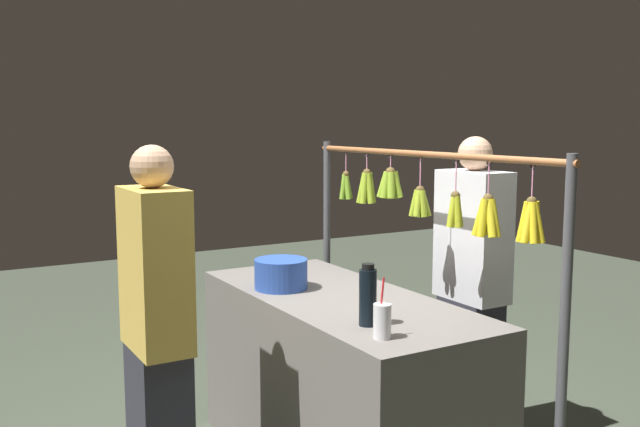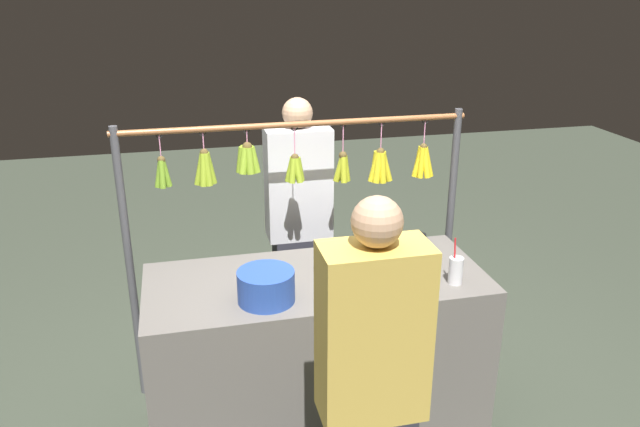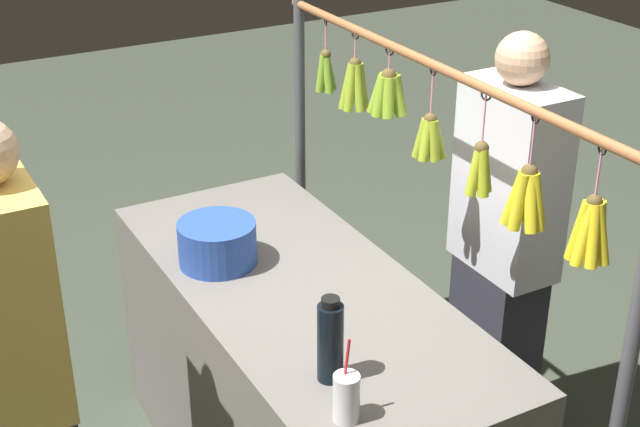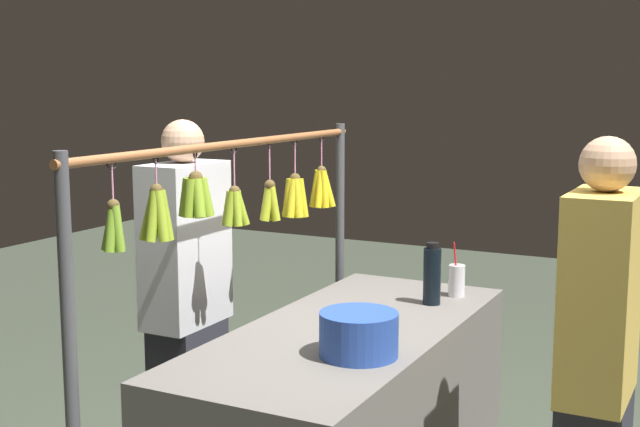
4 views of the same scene
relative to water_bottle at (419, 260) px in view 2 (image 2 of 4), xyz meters
name	(u,v)px [view 2 (image 2 of 4)]	position (x,y,z in m)	size (l,w,h in m)	color
ground_plane	(317,421)	(0.48, -0.16, -1.01)	(12.00, 12.00, 0.00)	#3A4235
market_counter	(317,353)	(0.48, -0.16, -0.57)	(1.72, 0.73, 0.89)	#66605B
display_rack	(302,193)	(0.45, -0.65, 0.16)	(1.94, 0.14, 1.61)	#4C4C51
water_bottle	(419,260)	(0.00, 0.00, 0.00)	(0.07, 0.07, 0.26)	black
blue_bucket	(266,286)	(0.76, 0.01, -0.05)	(0.27, 0.27, 0.15)	#2A4DAC
drink_cup	(456,270)	(-0.17, 0.05, -0.05)	(0.07, 0.07, 0.24)	silver
vendor_person	(299,231)	(0.41, -0.95, -0.20)	(0.39, 0.21, 1.65)	#2D2D38
customer_person	(372,404)	(0.47, 0.75, -0.20)	(0.39, 0.21, 1.64)	#2D2D38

